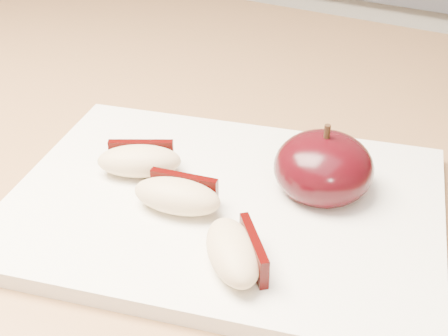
% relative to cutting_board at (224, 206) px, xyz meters
% --- Properties ---
extents(back_cabinet, '(2.40, 0.62, 0.94)m').
position_rel_cutting_board_xyz_m(back_cabinet, '(-0.07, 0.80, -0.44)').
color(back_cabinet, silver).
rests_on(back_cabinet, ground).
extents(cutting_board, '(0.33, 0.27, 0.01)m').
position_rel_cutting_board_xyz_m(cutting_board, '(0.00, 0.00, 0.00)').
color(cutting_board, white).
rests_on(cutting_board, island_counter).
extents(apple_half, '(0.09, 0.09, 0.06)m').
position_rel_cutting_board_xyz_m(apple_half, '(0.05, 0.04, 0.02)').
color(apple_half, black).
rests_on(apple_half, cutting_board).
extents(apple_wedge_a, '(0.07, 0.05, 0.02)m').
position_rel_cutting_board_xyz_m(apple_wedge_a, '(-0.07, -0.00, 0.02)').
color(apple_wedge_a, '#CFB383').
rests_on(apple_wedge_a, cutting_board).
extents(apple_wedge_b, '(0.06, 0.04, 0.02)m').
position_rel_cutting_board_xyz_m(apple_wedge_b, '(-0.02, -0.02, 0.02)').
color(apple_wedge_b, '#CFB383').
rests_on(apple_wedge_b, cutting_board).
extents(apple_wedge_c, '(0.06, 0.06, 0.02)m').
position_rel_cutting_board_xyz_m(apple_wedge_c, '(0.04, -0.06, 0.02)').
color(apple_wedge_c, '#CFB383').
rests_on(apple_wedge_c, cutting_board).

